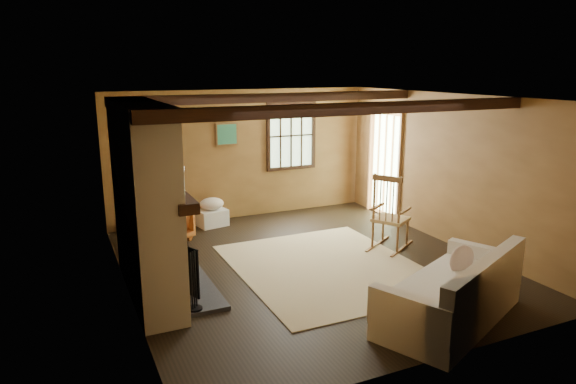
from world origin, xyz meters
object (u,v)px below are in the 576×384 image
laundry_basket (212,218)px  fireplace (147,209)px  rocking_chair (390,217)px  sofa (455,297)px  armchair (163,222)px

laundry_basket → fireplace: bearing=-122.0°
rocking_chair → sofa: size_ratio=0.54×
laundry_basket → armchair: bearing=-152.2°
armchair → rocking_chair: bearing=123.4°
rocking_chair → sofa: (-0.75, -2.30, -0.22)m
sofa → laundry_basket: sofa is taller
fireplace → laundry_basket: bearing=58.0°
rocking_chair → armchair: (-3.16, 1.80, -0.17)m
fireplace → armchair: bearing=74.1°
rocking_chair → laundry_basket: bearing=11.4°
fireplace → rocking_chair: fireplace is taller
sofa → laundry_basket: (-1.45, 4.61, -0.14)m
fireplace → laundry_basket: 3.00m
sofa → armchair: sofa is taller
rocking_chair → fireplace: bearing=59.4°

